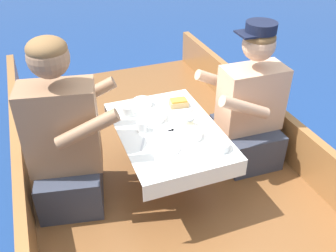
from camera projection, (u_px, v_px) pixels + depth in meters
ground_plane at (173, 217)px, 2.52m from camera, size 60.00×60.00×0.00m
boat_deck at (173, 204)px, 2.45m from camera, size 1.80×3.73×0.25m
gunwale_port at (24, 208)px, 2.04m from camera, size 0.06×3.73×0.31m
gunwale_starboard at (292, 141)px, 2.55m from camera, size 0.06×3.73×0.31m
cockpit_table at (168, 135)px, 2.25m from camera, size 0.58×0.85×0.41m
person_port at (65, 142)px, 2.10m from camera, size 0.58×0.52×1.03m
person_starboard at (249, 110)px, 2.46m from camera, size 0.53×0.45×0.97m
plate_sandwich at (178, 106)px, 2.43m from camera, size 0.20×0.20×0.01m
plate_bread at (166, 148)px, 2.05m from camera, size 0.16×0.16×0.01m
sandwich at (179, 103)px, 2.41m from camera, size 0.13×0.09×0.05m
bowl_port_near at (219, 145)px, 2.05m from camera, size 0.12×0.12×0.04m
bowl_starboard_near at (142, 102)px, 2.44m from camera, size 0.12×0.12×0.04m
bowl_center_far at (192, 133)px, 2.14m from camera, size 0.12×0.12×0.04m
bowl_port_far at (155, 116)px, 2.30m from camera, size 0.14×0.14×0.04m
coffee_cup_port at (142, 126)px, 2.19m from camera, size 0.09×0.06×0.06m
coffee_cup_starboard at (127, 110)px, 2.34m from camera, size 0.11×0.08×0.06m
tin_can at (188, 121)px, 2.24m from camera, size 0.07×0.07×0.05m
utensil_knife_port at (143, 142)px, 2.10m from camera, size 0.08×0.16×0.00m
utensil_fork_port at (163, 133)px, 2.18m from camera, size 0.17×0.03×0.00m
utensil_spoon_port at (187, 116)px, 2.34m from camera, size 0.11×0.15×0.01m
utensil_spoon_center at (172, 127)px, 2.23m from camera, size 0.06×0.17×0.01m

